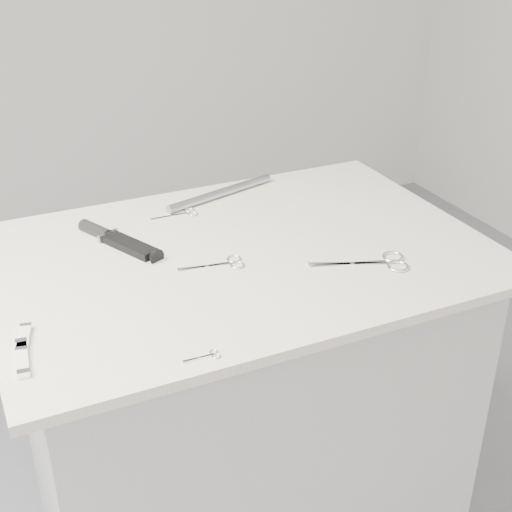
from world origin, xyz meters
name	(u,v)px	position (x,y,z in m)	size (l,w,h in m)	color
plinth	(241,429)	(0.00, 0.00, 0.45)	(0.90, 0.60, 0.90)	#B0B0AE
display_board	(239,255)	(0.00, 0.00, 0.91)	(1.00, 0.70, 0.02)	beige
large_shears	(380,262)	(0.23, -0.17, 0.92)	(0.19, 0.11, 0.01)	white
embroidery_scissors_a	(224,264)	(-0.05, -0.04, 0.92)	(0.13, 0.06, 0.00)	white
embroidery_scissors_b	(182,214)	(-0.05, 0.22, 0.92)	(0.11, 0.05, 0.00)	white
tiny_scissors	(206,356)	(-0.19, -0.31, 0.92)	(0.06, 0.03, 0.00)	white
sheathed_knife	(114,239)	(-0.22, 0.15, 0.93)	(0.12, 0.21, 0.03)	black
pocket_knife_a	(22,357)	(-0.46, -0.20, 0.93)	(0.03, 0.10, 0.01)	white
pocket_knife_b	(24,339)	(-0.45, -0.15, 0.93)	(0.04, 0.08, 0.01)	white
metal_rail	(221,193)	(0.07, 0.27, 0.93)	(0.02, 0.02, 0.30)	#989AA0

